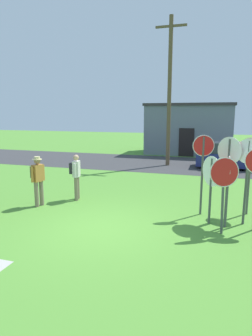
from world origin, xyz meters
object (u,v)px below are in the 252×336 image
stop_sign_leaning_right (224,182)px  person_on_left (38,178)px  utility_pole (169,90)px  parked_car_on_street (234,157)px  stop_sign_far_back (211,178)px  stop_sign_center_cluster (250,162)px  person_near_signs (76,174)px  stop_sign_rear_left (247,167)px  stop_sign_tallest (229,163)px  stop_sign_low_front (203,162)px  stop_sign_rear_right (228,179)px

stop_sign_leaning_right → person_on_left: (-6.02, 0.58, -0.40)m
utility_pole → parked_car_on_street: size_ratio=2.01×
stop_sign_far_back → person_on_left: 5.71m
stop_sign_center_cluster → person_near_signs: stop_sign_center_cluster is taller
stop_sign_far_back → stop_sign_rear_left: stop_sign_rear_left is taller
stop_sign_tallest → utility_pole: bearing=109.7°
parked_car_on_street → person_near_signs: bearing=-125.1°
parked_car_on_street → person_near_signs: (-5.91, -8.40, 0.29)m
stop_sign_tallest → stop_sign_leaning_right: 1.14m
parked_car_on_street → stop_sign_rear_left: 9.22m
stop_sign_low_front → stop_sign_rear_left: bearing=-20.0°
stop_sign_low_front → stop_sign_far_back: bearing=-68.5°
utility_pole → person_on_left: 10.46m
parked_car_on_street → person_near_signs: 10.27m
stop_sign_far_back → stop_sign_low_front: bearing=111.5°
stop_sign_tallest → stop_sign_rear_right: size_ratio=1.23×
stop_sign_tallest → stop_sign_center_cluster: size_ratio=1.02×
stop_sign_rear_right → stop_sign_rear_left: size_ratio=0.82×
stop_sign_rear_left → parked_car_on_street: bearing=89.0°
stop_sign_rear_left → person_near_signs: 5.85m
utility_pole → stop_sign_tallest: bearing=-70.3°
utility_pole → person_on_left: size_ratio=4.99×
stop_sign_far_back → stop_sign_rear_left: bearing=16.0°
stop_sign_tallest → stop_sign_center_cluster: (0.66, 0.71, -0.04)m
stop_sign_rear_left → person_on_left: stop_sign_rear_left is taller
parked_car_on_street → stop_sign_center_cluster: bearing=-89.9°
stop_sign_rear_right → utility_pole: bearing=108.4°
stop_sign_low_front → person_on_left: bearing=-171.9°
stop_sign_low_front → stop_sign_center_cluster: (1.41, 0.45, 0.00)m
utility_pole → stop_sign_rear_right: (3.16, -9.52, -3.13)m
stop_sign_low_front → parked_car_on_street: bearing=80.9°
person_on_left → stop_sign_center_cluster: bearing=10.1°
parked_car_on_street → stop_sign_leaning_right: size_ratio=2.09×
stop_sign_leaning_right → person_near_signs: stop_sign_leaning_right is taller
person_near_signs → stop_sign_leaning_right: bearing=-17.9°
parked_car_on_street → stop_sign_low_front: 8.88m
stop_sign_low_front → stop_sign_leaning_right: stop_sign_low_front is taller
stop_sign_low_front → stop_sign_leaning_right: (0.61, -1.34, -0.28)m
person_near_signs → stop_sign_tallest: bearing=-6.1°
stop_sign_rear_left → stop_sign_center_cluster: size_ratio=1.01×
utility_pole → stop_sign_low_front: (2.44, -8.62, -2.83)m
parked_car_on_street → stop_sign_rear_right: bearing=-94.0°
stop_sign_rear_left → stop_sign_leaning_right: size_ratio=1.20×
parked_car_on_street → stop_sign_center_cluster: (0.01, -8.25, 1.00)m
person_near_signs → person_on_left: 1.41m
parked_car_on_street → stop_sign_rear_left: stop_sign_rear_left is taller
stop_sign_center_cluster → stop_sign_rear_right: bearing=-116.9°
stop_sign_center_cluster → stop_sign_low_front: bearing=-162.2°
stop_sign_tallest → person_on_left: 6.22m
stop_sign_rear_left → stop_sign_leaning_right: bearing=-125.5°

